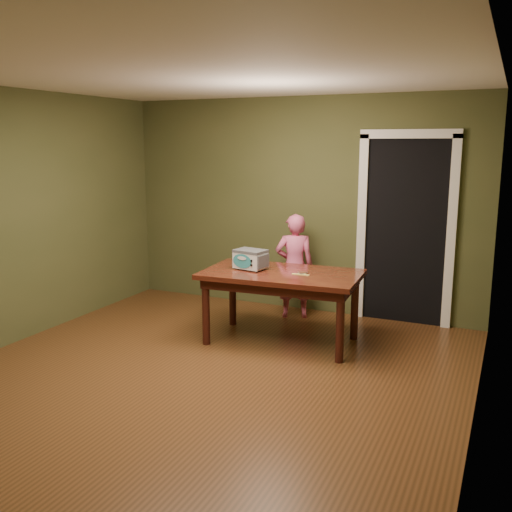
% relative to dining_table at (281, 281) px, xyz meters
% --- Properties ---
extents(floor, '(5.00, 5.00, 0.00)m').
position_rel_dining_table_xyz_m(floor, '(-0.28, -1.25, -0.65)').
color(floor, brown).
rests_on(floor, ground).
extents(room_shell, '(4.52, 5.02, 2.61)m').
position_rel_dining_table_xyz_m(room_shell, '(-0.28, -1.25, 1.06)').
color(room_shell, '#4A4C28').
rests_on(room_shell, ground).
extents(doorway, '(1.10, 0.66, 2.25)m').
position_rel_dining_table_xyz_m(doorway, '(1.02, 1.53, 0.41)').
color(doorway, black).
rests_on(doorway, ground).
extents(dining_table, '(1.65, 1.00, 0.75)m').
position_rel_dining_table_xyz_m(dining_table, '(0.00, 0.00, 0.00)').
color(dining_table, '#39110C').
rests_on(dining_table, floor).
extents(toy_oven, '(0.37, 0.28, 0.21)m').
position_rel_dining_table_xyz_m(toy_oven, '(-0.35, -0.01, 0.21)').
color(toy_oven, '#4C4F54').
rests_on(toy_oven, dining_table).
extents(baking_pan, '(0.10, 0.10, 0.02)m').
position_rel_dining_table_xyz_m(baking_pan, '(0.23, 0.00, 0.11)').
color(baking_pan, silver).
rests_on(baking_pan, dining_table).
extents(spatula, '(0.18, 0.03, 0.01)m').
position_rel_dining_table_xyz_m(spatula, '(0.22, -0.04, 0.10)').
color(spatula, '#EDDE67').
rests_on(spatula, dining_table).
extents(child, '(0.53, 0.46, 1.24)m').
position_rel_dining_table_xyz_m(child, '(-0.19, 0.87, -0.03)').
color(child, '#E35D8A').
rests_on(child, floor).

